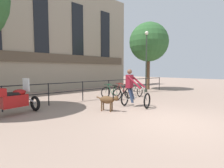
{
  "coord_description": "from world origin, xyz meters",
  "views": [
    {
      "loc": [
        -5.18,
        -2.73,
        1.66
      ],
      "look_at": [
        -0.01,
        2.86,
        1.05
      ],
      "focal_mm": 28.0,
      "sensor_mm": 36.0,
      "label": 1
    }
  ],
  "objects_px": {
    "cyclist_with_bike": "(133,90)",
    "parked_bicycle_mid_right": "(133,90)",
    "street_lamp": "(146,58)",
    "dog": "(108,100)",
    "parked_bicycle_near_lamp": "(111,93)",
    "parked_motorcycle": "(14,100)",
    "parked_bicycle_mid_left": "(123,92)"
  },
  "relations": [
    {
      "from": "dog",
      "to": "parked_bicycle_mid_left",
      "type": "xyz_separation_m",
      "value": [
        3.0,
        2.06,
        -0.09
      ]
    },
    {
      "from": "parked_bicycle_mid_right",
      "to": "parked_bicycle_near_lamp",
      "type": "bearing_deg",
      "value": -7.36
    },
    {
      "from": "street_lamp",
      "to": "cyclist_with_bike",
      "type": "bearing_deg",
      "value": -149.68
    },
    {
      "from": "cyclist_with_bike",
      "to": "parked_bicycle_mid_left",
      "type": "bearing_deg",
      "value": 39.35
    },
    {
      "from": "cyclist_with_bike",
      "to": "parked_bicycle_near_lamp",
      "type": "height_order",
      "value": "cyclist_with_bike"
    },
    {
      "from": "cyclist_with_bike",
      "to": "parked_bicycle_mid_left",
      "type": "relative_size",
      "value": 1.5
    },
    {
      "from": "parked_bicycle_near_lamp",
      "to": "parked_bicycle_mid_left",
      "type": "bearing_deg",
      "value": -176.8
    },
    {
      "from": "parked_bicycle_near_lamp",
      "to": "parked_bicycle_mid_right",
      "type": "height_order",
      "value": "same"
    },
    {
      "from": "dog",
      "to": "parked_bicycle_mid_left",
      "type": "height_order",
      "value": "parked_bicycle_mid_left"
    },
    {
      "from": "parked_motorcycle",
      "to": "parked_bicycle_near_lamp",
      "type": "xyz_separation_m",
      "value": [
        5.03,
        0.2,
        -0.2
      ]
    },
    {
      "from": "parked_bicycle_near_lamp",
      "to": "parked_bicycle_mid_left",
      "type": "xyz_separation_m",
      "value": [
        0.94,
        -0.0,
        0.0
      ]
    },
    {
      "from": "parked_bicycle_mid_right",
      "to": "street_lamp",
      "type": "xyz_separation_m",
      "value": [
        2.3,
        0.67,
        2.18
      ]
    },
    {
      "from": "dog",
      "to": "parked_bicycle_mid_left",
      "type": "distance_m",
      "value": 3.64
    },
    {
      "from": "cyclist_with_bike",
      "to": "parked_motorcycle",
      "type": "xyz_separation_m",
      "value": [
        -4.37,
        1.96,
        -0.2
      ]
    },
    {
      "from": "parked_motorcycle",
      "to": "parked_bicycle_mid_left",
      "type": "relative_size",
      "value": 1.62
    },
    {
      "from": "parked_bicycle_mid_left",
      "to": "parked_bicycle_mid_right",
      "type": "distance_m",
      "value": 0.94
    },
    {
      "from": "parked_bicycle_mid_left",
      "to": "street_lamp",
      "type": "bearing_deg",
      "value": -166.16
    },
    {
      "from": "parked_motorcycle",
      "to": "street_lamp",
      "type": "xyz_separation_m",
      "value": [
        9.21,
        0.87,
        1.98
      ]
    },
    {
      "from": "cyclist_with_bike",
      "to": "street_lamp",
      "type": "bearing_deg",
      "value": 16.16
    },
    {
      "from": "parked_motorcycle",
      "to": "parked_bicycle_mid_left",
      "type": "distance_m",
      "value": 5.97
    },
    {
      "from": "cyclist_with_bike",
      "to": "parked_bicycle_mid_right",
      "type": "relative_size",
      "value": 1.43
    },
    {
      "from": "street_lamp",
      "to": "dog",
      "type": "bearing_deg",
      "value": -156.38
    },
    {
      "from": "cyclist_with_bike",
      "to": "parked_motorcycle",
      "type": "distance_m",
      "value": 4.79
    },
    {
      "from": "parked_bicycle_mid_left",
      "to": "parked_bicycle_mid_right",
      "type": "bearing_deg",
      "value": -177.82
    },
    {
      "from": "dog",
      "to": "parked_bicycle_near_lamp",
      "type": "distance_m",
      "value": 2.92
    },
    {
      "from": "parked_motorcycle",
      "to": "parked_bicycle_near_lamp",
      "type": "bearing_deg",
      "value": -99.82
    },
    {
      "from": "street_lamp",
      "to": "parked_motorcycle",
      "type": "bearing_deg",
      "value": -174.59
    },
    {
      "from": "dog",
      "to": "parked_bicycle_near_lamp",
      "type": "relative_size",
      "value": 0.83
    },
    {
      "from": "cyclist_with_bike",
      "to": "street_lamp",
      "type": "relative_size",
      "value": 0.37
    },
    {
      "from": "parked_bicycle_mid_left",
      "to": "parked_bicycle_mid_right",
      "type": "relative_size",
      "value": 0.96
    },
    {
      "from": "parked_motorcycle",
      "to": "street_lamp",
      "type": "distance_m",
      "value": 9.46
    },
    {
      "from": "cyclist_with_bike",
      "to": "dog",
      "type": "xyz_separation_m",
      "value": [
        -1.4,
        0.1,
        -0.31
      ]
    }
  ]
}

